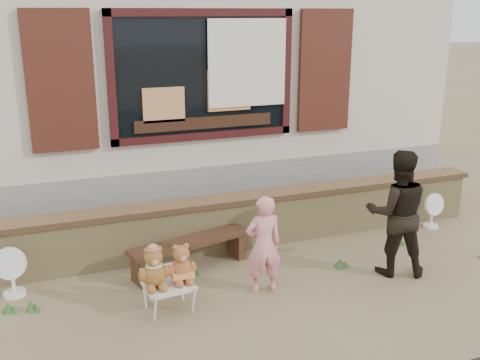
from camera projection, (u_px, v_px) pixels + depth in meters
name	position (u px, v px, depth m)	size (l,w,h in m)	color
ground	(259.00, 281.00, 6.20)	(80.00, 80.00, 0.00)	brown
shopfront	(160.00, 64.00, 9.64)	(8.04, 5.13, 4.00)	#B4A992
brick_wall	(229.00, 222.00, 6.99)	(7.10, 0.36, 0.67)	tan
bench	(190.00, 248.00, 6.40)	(1.48, 0.64, 0.37)	#351F12
folding_chair	(168.00, 286.00, 5.53)	(0.49, 0.45, 0.29)	beige
teddy_bear_left	(154.00, 266.00, 5.41)	(0.31, 0.27, 0.43)	brown
teddy_bear_right	(181.00, 262.00, 5.53)	(0.30, 0.26, 0.41)	brown
child	(264.00, 245.00, 5.82)	(0.39, 0.26, 1.07)	pink
adult	(397.00, 213.00, 6.21)	(0.70, 0.54, 1.44)	black
fan_left	(12.00, 271.00, 5.81)	(0.35, 0.23, 0.55)	white
fan_right	(432.00, 210.00, 7.68)	(0.31, 0.21, 0.50)	white
grass_tufts	(180.00, 287.00, 5.93)	(5.96, 1.82, 0.16)	#325A24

